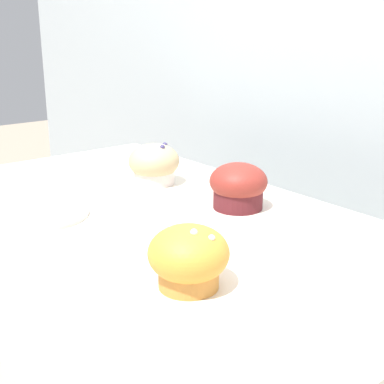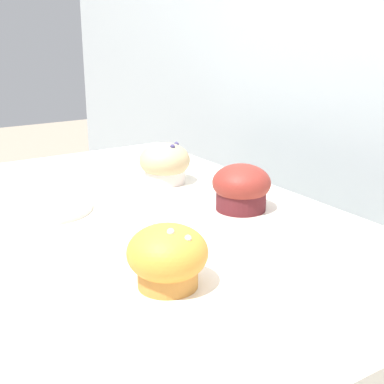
{
  "view_description": "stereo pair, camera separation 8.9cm",
  "coord_description": "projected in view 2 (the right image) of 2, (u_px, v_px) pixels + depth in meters",
  "views": [
    {
      "loc": [
        0.72,
        -0.45,
        1.25
      ],
      "look_at": [
        0.05,
        0.08,
        0.97
      ],
      "focal_mm": 50.0,
      "sensor_mm": 36.0,
      "label": 1
    },
    {
      "loc": [
        0.77,
        -0.38,
        1.25
      ],
      "look_at": [
        0.05,
        0.08,
        0.97
      ],
      "focal_mm": 50.0,
      "sensor_mm": 36.0,
      "label": 2
    }
  ],
  "objects": [
    {
      "name": "muffin_back_left",
      "position": [
        241.0,
        188.0,
        0.93
      ],
      "size": [
        0.1,
        0.1,
        0.08
      ],
      "color": "#531B1F",
      "rests_on": "display_counter"
    },
    {
      "name": "serving_plate",
      "position": [
        45.0,
        208.0,
        0.94
      ],
      "size": [
        0.16,
        0.16,
        0.01
      ],
      "color": "beige",
      "rests_on": "display_counter"
    },
    {
      "name": "muffin_front_center",
      "position": [
        167.0,
        257.0,
        0.66
      ],
      "size": [
        0.1,
        0.1,
        0.08
      ],
      "color": "#CB8339",
      "rests_on": "display_counter"
    },
    {
      "name": "wall_back",
      "position": [
        371.0,
        180.0,
        1.23
      ],
      "size": [
        3.2,
        0.1,
        1.8
      ],
      "primitive_type": "cube",
      "color": "#A8B2B7",
      "rests_on": "ground"
    },
    {
      "name": "muffin_back_right",
      "position": [
        165.0,
        163.0,
        1.09
      ],
      "size": [
        0.1,
        0.1,
        0.08
      ],
      "color": "silver",
      "rests_on": "display_counter"
    }
  ]
}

